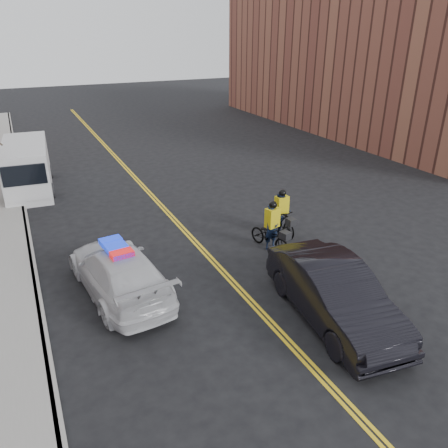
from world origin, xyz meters
TOP-DOWN VIEW (x-y plane):
  - ground at (0.00, 0.00)m, footprint 120.00×120.00m
  - center_line_left at (-0.08, 8.00)m, footprint 0.10×60.00m
  - center_line_right at (0.08, 8.00)m, footprint 0.10×60.00m
  - curb at (-6.00, 8.00)m, footprint 0.20×60.00m
  - building_across at (22.00, 18.00)m, footprint 12.00×30.00m
  - police_cruiser at (-3.55, 1.21)m, footprint 2.77×5.59m
  - dark_sedan at (1.72, -2.88)m, footprint 2.48×5.55m
  - cargo_van at (-5.51, 12.99)m, footprint 2.60×6.00m
  - cyclist_near at (2.48, 1.77)m, footprint 1.15×2.11m
  - cyclist_far at (3.50, 2.73)m, footprint 0.90×1.95m

SIDE VIEW (x-z plane):
  - ground at x=0.00m, z-range 0.00..0.00m
  - center_line_left at x=-0.08m, z-range 0.00..0.01m
  - center_line_right at x=0.08m, z-range 0.00..0.01m
  - curb at x=-6.00m, z-range 0.00..0.15m
  - cyclist_near at x=2.48m, z-range -0.30..1.66m
  - cyclist_far at x=3.50m, z-range -0.21..1.75m
  - police_cruiser at x=-3.55m, z-range -0.07..1.65m
  - dark_sedan at x=1.72m, z-range 0.00..1.77m
  - cargo_van at x=-5.51m, z-range -0.03..2.42m
  - building_across at x=22.00m, z-range 0.00..11.00m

